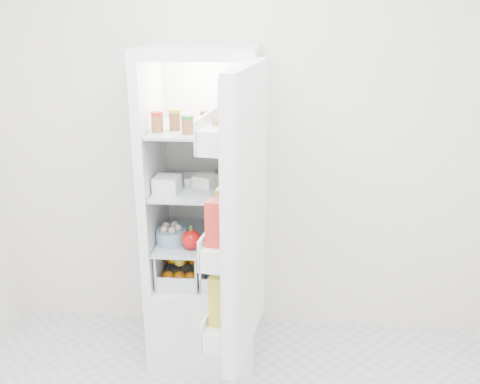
# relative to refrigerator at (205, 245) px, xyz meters

# --- Properties ---
(room_walls) EXTENTS (3.02, 3.02, 2.61)m
(room_walls) POSITION_rel_refrigerator_xyz_m (0.20, -1.25, 0.93)
(room_walls) COLOR white
(room_walls) RESTS_ON ground
(refrigerator) EXTENTS (0.60, 0.60, 1.80)m
(refrigerator) POSITION_rel_refrigerator_xyz_m (0.00, 0.00, 0.00)
(refrigerator) COLOR white
(refrigerator) RESTS_ON ground
(shelf_low) EXTENTS (0.49, 0.53, 0.01)m
(shelf_low) POSITION_rel_refrigerator_xyz_m (-0.00, -0.06, 0.07)
(shelf_low) COLOR #ACBECA
(shelf_low) RESTS_ON refrigerator
(shelf_mid) EXTENTS (0.49, 0.53, 0.02)m
(shelf_mid) POSITION_rel_refrigerator_xyz_m (-0.00, -0.06, 0.38)
(shelf_mid) COLOR #ACBECA
(shelf_mid) RESTS_ON refrigerator
(shelf_top) EXTENTS (0.49, 0.53, 0.02)m
(shelf_top) POSITION_rel_refrigerator_xyz_m (-0.00, -0.06, 0.71)
(shelf_top) COLOR #ACBECA
(shelf_top) RESTS_ON refrigerator
(crisper_left) EXTENTS (0.23, 0.46, 0.22)m
(crisper_left) POSITION_rel_refrigerator_xyz_m (-0.12, -0.06, -0.06)
(crisper_left) COLOR silver
(crisper_left) RESTS_ON refrigerator
(crisper_right) EXTENTS (0.23, 0.46, 0.22)m
(crisper_right) POSITION_rel_refrigerator_xyz_m (0.12, -0.06, -0.06)
(crisper_right) COLOR silver
(crisper_right) RESTS_ON refrigerator
(condiment_jars) EXTENTS (0.46, 0.16, 0.08)m
(condiment_jars) POSITION_rel_refrigerator_xyz_m (-0.00, -0.17, 0.76)
(condiment_jars) COLOR #B21919
(condiment_jars) RESTS_ON shelf_top
(squeeze_bottle) EXTENTS (0.07, 0.07, 0.19)m
(squeeze_bottle) POSITION_rel_refrigerator_xyz_m (0.21, -0.05, 0.82)
(squeeze_bottle) COLOR white
(squeeze_bottle) RESTS_ON shelf_top
(tub_white) EXTENTS (0.14, 0.14, 0.08)m
(tub_white) POSITION_rel_refrigerator_xyz_m (-0.17, -0.17, 0.43)
(tub_white) COLOR white
(tub_white) RESTS_ON shelf_mid
(tub_cream) EXTENTS (0.15, 0.15, 0.06)m
(tub_cream) POSITION_rel_refrigerator_xyz_m (0.02, -0.08, 0.42)
(tub_cream) COLOR white
(tub_cream) RESTS_ON shelf_mid
(tin_red) EXTENTS (0.10, 0.10, 0.05)m
(tin_red) POSITION_rel_refrigerator_xyz_m (0.19, -0.21, 0.42)
(tin_red) COLOR red
(tin_red) RESTS_ON shelf_mid
(foil_tray) EXTENTS (0.20, 0.16, 0.04)m
(foil_tray) POSITION_rel_refrigerator_xyz_m (-0.02, -0.01, 0.41)
(foil_tray) COLOR silver
(foil_tray) RESTS_ON shelf_mid
(tub_green) EXTENTS (0.15, 0.18, 0.09)m
(tub_green) POSITION_rel_refrigerator_xyz_m (0.16, 0.12, 0.44)
(tub_green) COLOR #3C853D
(tub_green) RESTS_ON shelf_mid
(red_cabbage) EXTENTS (0.17, 0.17, 0.17)m
(red_cabbage) POSITION_rel_refrigerator_xyz_m (0.15, -0.12, 0.17)
(red_cabbage) COLOR #511C52
(red_cabbage) RESTS_ON shelf_low
(bell_pepper) EXTENTS (0.11, 0.11, 0.11)m
(bell_pepper) POSITION_rel_refrigerator_xyz_m (-0.04, -0.22, 0.14)
(bell_pepper) COLOR red
(bell_pepper) RESTS_ON shelf_low
(mushroom_bowl) EXTENTS (0.22, 0.22, 0.08)m
(mushroom_bowl) POSITION_rel_refrigerator_xyz_m (-0.17, -0.15, 0.12)
(mushroom_bowl) COLOR #7EA0BC
(mushroom_bowl) RESTS_ON shelf_low
(salad_bag) EXTENTS (0.10, 0.10, 0.10)m
(salad_bag) POSITION_rel_refrigerator_xyz_m (0.18, -0.20, 0.13)
(salad_bag) COLOR beige
(salad_bag) RESTS_ON shelf_low
(citrus_pile) EXTENTS (0.20, 0.31, 0.16)m
(citrus_pile) POSITION_rel_refrigerator_xyz_m (-0.12, -0.08, -0.08)
(citrus_pile) COLOR orange
(citrus_pile) RESTS_ON refrigerator
(veg_pile) EXTENTS (0.16, 0.30, 0.10)m
(veg_pile) POSITION_rel_refrigerator_xyz_m (0.13, -0.06, -0.10)
(veg_pile) COLOR #24521B
(veg_pile) RESTS_ON refrigerator
(fridge_door) EXTENTS (0.26, 0.60, 1.30)m
(fridge_door) POSITION_rel_refrigerator_xyz_m (0.25, -0.63, 0.43)
(fridge_door) COLOR white
(fridge_door) RESTS_ON refrigerator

